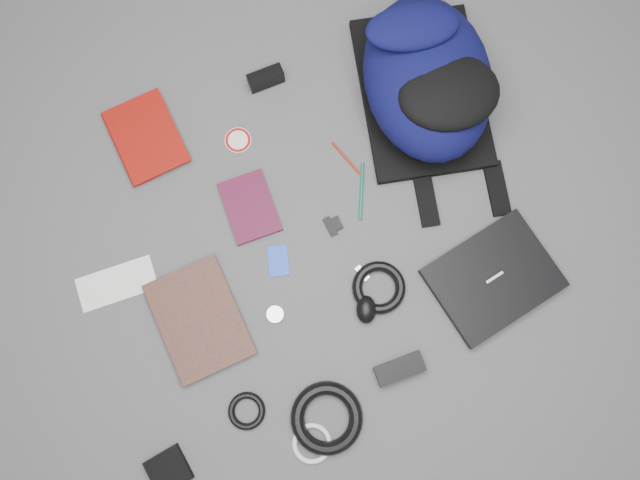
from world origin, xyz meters
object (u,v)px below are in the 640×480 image
object	(u,v)px
laptop	(493,278)
mouse	(366,309)
textbook_red	(117,151)
dvd_case	(250,207)
pouch	(169,470)
comic_book	(162,336)
power_brick	(400,369)
backpack	(427,78)
compact_camera	(266,78)

from	to	relation	value
laptop	mouse	xyz separation A→B (m)	(-0.34, 0.03, 0.00)
textbook_red	dvd_case	bearing A→B (deg)	-49.16
dvd_case	pouch	distance (m)	0.70
comic_book	pouch	distance (m)	0.33
mouse	power_brick	world-z (taller)	mouse
comic_book	dvd_case	distance (m)	0.41
backpack	pouch	world-z (taller)	backpack
power_brick	pouch	world-z (taller)	power_brick
pouch	dvd_case	bearing A→B (deg)	55.10
textbook_red	comic_book	xyz separation A→B (m)	(-0.03, -0.52, -0.00)
compact_camera	pouch	bearing A→B (deg)	-124.64
backpack	laptop	world-z (taller)	backpack
textbook_red	pouch	distance (m)	0.85
compact_camera	mouse	distance (m)	0.69
laptop	pouch	bearing A→B (deg)	177.81
mouse	power_brick	bearing A→B (deg)	-60.79
backpack	pouch	bearing A→B (deg)	-132.27
backpack	mouse	bearing A→B (deg)	-113.96
laptop	compact_camera	size ratio (longest dim) A/B	3.12
pouch	textbook_red	bearing A→B (deg)	82.74
backpack	laptop	bearing A→B (deg)	-80.42
compact_camera	backpack	bearing A→B (deg)	-27.03
textbook_red	dvd_case	world-z (taller)	textbook_red
textbook_red	compact_camera	bearing A→B (deg)	0.77
laptop	compact_camera	xyz separation A→B (m)	(-0.39, 0.72, 0.01)
backpack	dvd_case	world-z (taller)	backpack
textbook_red	dvd_case	xyz separation A→B (m)	(0.29, -0.27, -0.01)
backpack	power_brick	world-z (taller)	backpack
compact_camera	dvd_case	bearing A→B (deg)	-118.49
mouse	dvd_case	bearing A→B (deg)	138.43
textbook_red	power_brick	bearing A→B (deg)	-63.55
compact_camera	mouse	xyz separation A→B (m)	(0.04, -0.69, -0.01)
dvd_case	pouch	bearing A→B (deg)	-125.39
dvd_case	compact_camera	bearing A→B (deg)	63.94
textbook_red	dvd_case	distance (m)	0.40
backpack	compact_camera	distance (m)	0.44
comic_book	pouch	world-z (taller)	pouch
textbook_red	comic_book	size ratio (longest dim) A/B	0.81
comic_book	compact_camera	size ratio (longest dim) A/B	2.87
comic_book	backpack	bearing A→B (deg)	19.30
laptop	textbook_red	bearing A→B (deg)	128.67
backpack	compact_camera	bearing A→B (deg)	166.41
laptop	mouse	size ratio (longest dim) A/B	4.22
compact_camera	mouse	world-z (taller)	compact_camera
backpack	textbook_red	bearing A→B (deg)	-177.47
pouch	power_brick	bearing A→B (deg)	3.71
backpack	compact_camera	size ratio (longest dim) A/B	5.24
textbook_red	mouse	xyz separation A→B (m)	(0.49, -0.63, 0.01)
mouse	pouch	bearing A→B (deg)	-141.15
backpack	comic_book	distance (m)	0.97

